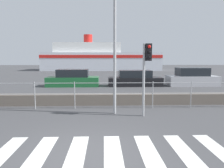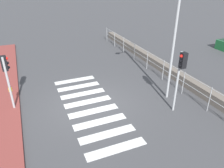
{
  "view_description": "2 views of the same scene",
  "coord_description": "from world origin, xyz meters",
  "views": [
    {
      "loc": [
        0.45,
        -5.16,
        2.32
      ],
      "look_at": [
        0.72,
        2.0,
        1.5
      ],
      "focal_mm": 35.0,
      "sensor_mm": 36.0,
      "label": 1
    },
    {
      "loc": [
        8.97,
        -2.53,
        5.87
      ],
      "look_at": [
        0.57,
        1.0,
        1.2
      ],
      "focal_mm": 35.0,
      "sensor_mm": 36.0,
      "label": 2
    }
  ],
  "objects": [
    {
      "name": "traffic_light_far",
      "position": [
        2.16,
        3.53,
        2.15
      ],
      "size": [
        0.34,
        0.32,
        2.93
      ],
      "color": "#9EA0A3",
      "rests_on": "ground_plane"
    },
    {
      "name": "ground_plane",
      "position": [
        0.0,
        0.0,
        0.0
      ],
      "size": [
        160.0,
        160.0,
        0.0
      ],
      "primitive_type": "plane",
      "color": "#424244"
    },
    {
      "name": "seawall",
      "position": [
        0.0,
        5.84,
        0.27
      ],
      "size": [
        22.49,
        0.55,
        0.55
      ],
      "color": "#6B6056",
      "rests_on": "ground_plane"
    },
    {
      "name": "traffic_light_near",
      "position": [
        -1.03,
        -3.43,
        1.92
      ],
      "size": [
        0.34,
        0.32,
        2.65
      ],
      "color": "#9EA0A3",
      "rests_on": "ground_plane"
    },
    {
      "name": "streetlamp",
      "position": [
        0.91,
        3.81,
        3.55
      ],
      "size": [
        0.32,
        1.02,
        5.7
      ],
      "color": "#9EA0A3",
      "rests_on": "ground_plane"
    },
    {
      "name": "harbor_fence",
      "position": [
        -0.0,
        4.96,
        0.83
      ],
      "size": [
        20.28,
        0.04,
        1.27
      ],
      "color": "#9EA0A3",
      "rests_on": "ground_plane"
    },
    {
      "name": "crosswalk",
      "position": [
        0.22,
        0.0,
        0.0
      ],
      "size": [
        6.75,
        2.4,
        0.01
      ],
      "color": "silver",
      "rests_on": "ground_plane"
    }
  ]
}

